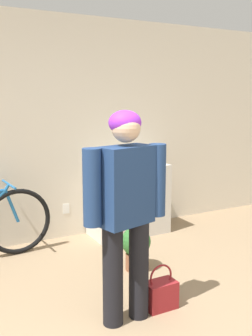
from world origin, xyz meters
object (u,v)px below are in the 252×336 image
object	(u,v)px
banana	(115,164)
person	(126,203)
handbag	(161,294)
potted_plant	(136,246)

from	to	relation	value
banana	person	bearing A→B (deg)	-114.09
handbag	banana	bearing A→B (deg)	75.21
person	potted_plant	size ratio (longest dim) A/B	3.65
person	potted_plant	distance (m)	1.12
banana	potted_plant	distance (m)	1.23
banana	handbag	xyz separation A→B (m)	(-0.46, -1.73, -0.76)
person	handbag	distance (m)	0.86
potted_plant	person	bearing A→B (deg)	-124.49
person	potted_plant	bearing A→B (deg)	41.60
handbag	potted_plant	xyz separation A→B (m)	(0.18, 0.72, 0.12)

